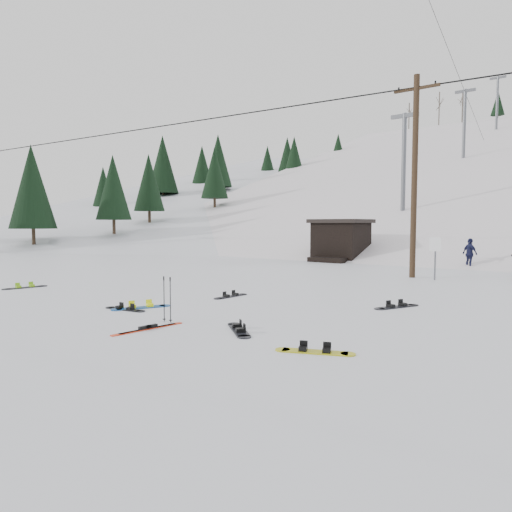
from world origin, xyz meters
The scene contains 20 objects.
ground centered at (0.00, 0.00, 0.00)m, with size 200.00×200.00×0.00m, color silver.
ski_slope centered at (0.00, 55.00, -12.00)m, with size 60.00×75.00×45.00m, color white.
ridge_left centered at (-36.00, 48.00, -11.00)m, with size 34.00×85.00×38.00m, color silver.
treeline_left centered at (-34.00, 40.00, 0.00)m, with size 20.00×64.00×10.00m, color black, non-canonical shape.
utility_pole centered at (2.00, 14.00, 4.68)m, with size 2.00×0.26×9.00m.
trail_sign centered at (3.10, 13.58, 1.27)m, with size 0.50×0.09×1.85m.
lift_hut centered at (-5.00, 20.94, 1.36)m, with size 3.40×4.10×2.75m.
lift_tower_near centered at (-4.00, 30.00, 7.86)m, with size 2.20×0.36×8.00m.
lift_tower_mid centered at (-4.00, 50.00, 14.36)m, with size 2.20×0.36×8.00m.
lift_tower_far centered at (-4.00, 70.00, 20.86)m, with size 2.20×0.36×8.00m.
hero_snowboard centered at (-1.79, 1.68, 0.03)m, with size 0.92×1.56×0.12m.
hero_skis centered at (0.47, 0.04, 0.03)m, with size 0.35×1.84×0.10m.
ski_poles centered at (0.22, 0.86, 0.58)m, with size 0.31×0.08×1.13m.
board_scatter_a centered at (-1.95, 1.24, 0.03)m, with size 1.42×0.42×0.10m.
board_scatter_b centered at (-1.05, 4.81, 0.03)m, with size 0.35×1.48×0.10m.
board_scatter_c centered at (-8.66, 1.76, 0.03)m, with size 0.52×1.60×0.11m.
board_scatter_d centered at (2.22, 1.19, 0.03)m, with size 1.28×1.13×0.11m.
board_scatter_e centered at (4.48, 0.67, 0.03)m, with size 1.42×0.76×0.11m.
board_scatter_f centered at (4.07, 6.20, 0.03)m, with size 0.87×1.50×0.11m.
skier_navy centered at (3.22, 19.77, 0.83)m, with size 0.97×0.40×1.66m, color #181A3C.
Camera 1 is at (8.64, -6.74, 2.41)m, focal length 32.00 mm.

